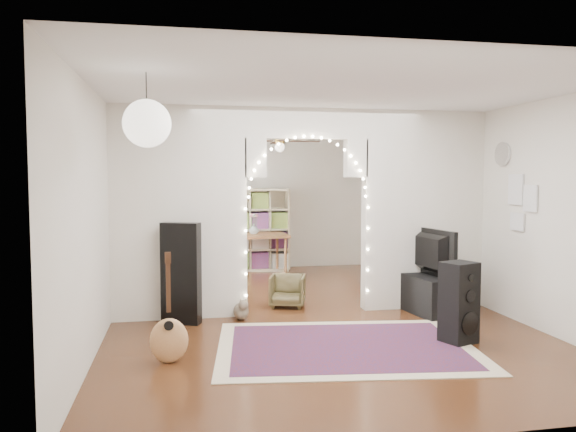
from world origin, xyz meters
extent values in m
plane|color=black|center=(0.00, 0.00, 0.00)|extent=(7.50, 7.50, 0.00)
cube|color=white|center=(0.00, 0.00, 2.70)|extent=(5.00, 7.50, 0.02)
cube|color=silver|center=(0.00, 3.75, 1.35)|extent=(5.00, 0.02, 2.70)
cube|color=silver|center=(0.00, -3.75, 1.35)|extent=(5.00, 0.02, 2.70)
cube|color=silver|center=(-2.50, 0.00, 1.35)|extent=(0.02, 7.50, 2.70)
cube|color=silver|center=(2.50, 0.00, 1.35)|extent=(0.02, 7.50, 2.70)
cube|color=silver|center=(-1.65, 0.00, 1.35)|extent=(1.70, 0.20, 2.70)
cube|color=silver|center=(1.65, 0.00, 1.35)|extent=(1.70, 0.20, 2.70)
cube|color=silver|center=(0.00, 0.00, 2.50)|extent=(1.60, 0.20, 0.40)
cube|color=white|center=(-2.47, 1.80, 1.50)|extent=(0.04, 1.20, 1.40)
cylinder|color=white|center=(2.48, -0.60, 2.10)|extent=(0.03, 0.31, 0.31)
sphere|color=white|center=(-1.90, -2.40, 2.25)|extent=(0.40, 0.40, 0.40)
cube|color=maroon|center=(0.07, -1.60, 0.01)|extent=(2.93, 2.34, 0.02)
cube|color=black|center=(-1.64, -0.30, 0.63)|extent=(0.50, 0.33, 1.25)
ellipsoid|color=#BF844C|center=(-1.76, -1.78, 0.39)|extent=(0.38, 0.18, 0.44)
cube|color=black|center=(-1.76, -1.78, 0.76)|extent=(0.04, 0.03, 0.51)
cube|color=black|center=(-1.76, -1.78, 1.03)|extent=(0.06, 0.03, 0.11)
ellipsoid|color=brown|center=(-0.90, -0.25, 0.11)|extent=(0.23, 0.32, 0.21)
sphere|color=brown|center=(-0.88, -0.37, 0.21)|extent=(0.14, 0.14, 0.12)
cone|color=brown|center=(-0.91, -0.37, 0.28)|extent=(0.04, 0.04, 0.04)
cone|color=brown|center=(-0.85, -0.37, 0.28)|extent=(0.04, 0.04, 0.04)
cylinder|color=brown|center=(-0.92, -0.09, 0.04)|extent=(0.06, 0.20, 0.07)
cube|color=black|center=(1.33, -1.68, 0.44)|extent=(0.43, 0.40, 0.89)
cylinder|color=black|center=(1.38, -1.83, 0.25)|extent=(0.25, 0.11, 0.26)
cylinder|color=black|center=(1.38, -1.83, 0.54)|extent=(0.14, 0.07, 0.14)
cylinder|color=black|center=(1.38, -1.83, 0.74)|extent=(0.08, 0.05, 0.08)
cube|color=black|center=(1.54, -0.31, 0.25)|extent=(0.55, 1.05, 0.50)
imported|color=black|center=(1.54, -0.31, 0.81)|extent=(0.30, 1.08, 0.62)
cube|color=beige|center=(-0.33, 3.50, 0.79)|extent=(1.59, 0.76, 1.58)
cube|color=brown|center=(-0.32, 2.96, 0.73)|extent=(1.25, 0.88, 0.05)
cylinder|color=brown|center=(-0.81, 2.60, 0.35)|extent=(0.05, 0.05, 0.70)
cylinder|color=brown|center=(0.23, 2.67, 0.35)|extent=(0.05, 0.05, 0.70)
cylinder|color=brown|center=(-0.86, 3.24, 0.35)|extent=(0.05, 0.05, 0.70)
cylinder|color=brown|center=(0.18, 3.31, 0.35)|extent=(0.05, 0.05, 0.70)
imported|color=white|center=(-0.32, 2.96, 0.85)|extent=(0.20, 0.20, 0.19)
imported|color=brown|center=(-1.20, 0.84, 0.25)|extent=(0.65, 0.66, 0.50)
imported|color=brown|center=(-0.18, 0.35, 0.22)|extent=(0.59, 0.60, 0.44)
camera|label=1|loc=(-1.64, -7.24, 1.81)|focal=35.00mm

